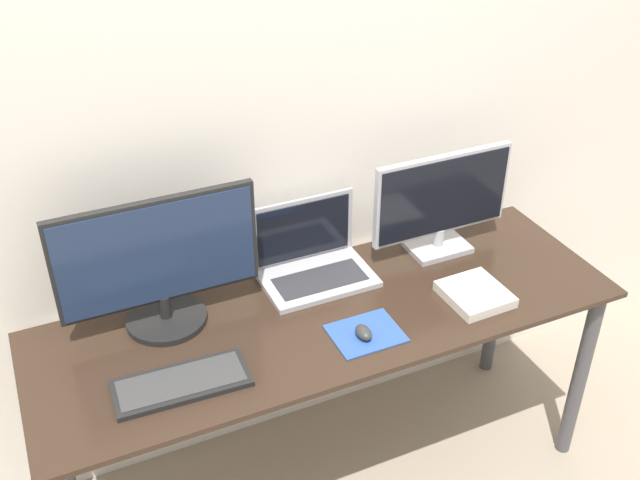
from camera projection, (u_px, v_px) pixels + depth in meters
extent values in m
cube|color=silver|center=(281.00, 121.00, 2.35)|extent=(7.00, 0.05, 2.50)
cube|color=#332319|center=(330.00, 314.00, 2.33)|extent=(1.85, 0.61, 0.02)
cylinder|color=#47474C|center=(580.00, 376.00, 2.65)|extent=(0.05, 0.05, 0.74)
cylinder|color=#47474C|center=(55.00, 431.00, 2.43)|extent=(0.05, 0.05, 0.74)
cylinder|color=#47474C|center=(496.00, 298.00, 3.03)|extent=(0.05, 0.05, 0.74)
cylinder|color=black|center=(167.00, 319.00, 2.29)|extent=(0.25, 0.25, 0.02)
cylinder|color=black|center=(165.00, 306.00, 2.26)|extent=(0.04, 0.04, 0.07)
cube|color=black|center=(157.00, 252.00, 2.16)|extent=(0.60, 0.02, 0.34)
cube|color=#1E2D4C|center=(158.00, 254.00, 2.15)|extent=(0.58, 0.01, 0.32)
cube|color=#B2B2B7|center=(438.00, 247.00, 2.62)|extent=(0.21, 0.15, 0.02)
cylinder|color=#B2B2B7|center=(439.00, 237.00, 2.60)|extent=(0.04, 0.04, 0.06)
cube|color=#B2B2B7|center=(442.00, 195.00, 2.51)|extent=(0.51, 0.02, 0.29)
cube|color=black|center=(444.00, 196.00, 2.50)|extent=(0.48, 0.01, 0.27)
cube|color=#ADADB2|center=(318.00, 279.00, 2.46)|extent=(0.36, 0.24, 0.02)
cube|color=#2D2D33|center=(320.00, 279.00, 2.44)|extent=(0.30, 0.13, 0.00)
cube|color=#ADADB2|center=(303.00, 229.00, 2.49)|extent=(0.36, 0.01, 0.23)
cube|color=black|center=(304.00, 231.00, 2.48)|extent=(0.33, 0.00, 0.20)
cube|color=black|center=(181.00, 383.00, 2.05)|extent=(0.38, 0.17, 0.02)
cube|color=#383838|center=(181.00, 381.00, 2.05)|extent=(0.35, 0.14, 0.00)
cube|color=#2D519E|center=(366.00, 333.00, 2.24)|extent=(0.21, 0.17, 0.00)
ellipsoid|color=#333333|center=(364.00, 332.00, 2.21)|extent=(0.04, 0.07, 0.03)
cube|color=silver|center=(475.00, 294.00, 2.38)|extent=(0.19, 0.20, 0.03)
cube|color=white|center=(475.00, 294.00, 2.38)|extent=(0.19, 0.20, 0.03)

